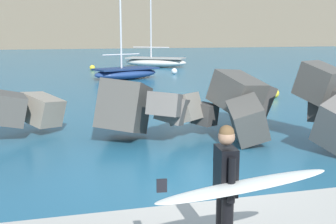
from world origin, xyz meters
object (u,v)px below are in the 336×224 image
(boat_near_left, at_px, (156,62))
(boat_near_right, at_px, (126,73))
(surfer_with_board, at_px, (231,186))
(mooring_buoy_outer, at_px, (92,68))
(mooring_buoy_middle, at_px, (174,71))
(mooring_buoy_inner, at_px, (275,93))

(boat_near_left, distance_m, boat_near_right, 9.90)
(surfer_with_board, bearing_deg, mooring_buoy_outer, 87.98)
(surfer_with_board, height_order, boat_near_left, boat_near_left)
(boat_near_right, bearing_deg, mooring_buoy_outer, 102.63)
(mooring_buoy_middle, xyz_separation_m, mooring_buoy_outer, (-5.60, 4.65, 0.00))
(boat_near_left, height_order, boat_near_right, boat_near_left)
(surfer_with_board, relative_size, boat_near_left, 0.27)
(mooring_buoy_middle, bearing_deg, boat_near_right, -148.88)
(boat_near_left, relative_size, mooring_buoy_outer, 17.51)
(boat_near_right, xyz_separation_m, mooring_buoy_middle, (4.02, 2.43, -0.21))
(boat_near_right, distance_m, mooring_buoy_middle, 4.70)
(mooring_buoy_middle, bearing_deg, mooring_buoy_outer, 140.31)
(boat_near_right, bearing_deg, boat_near_left, 65.25)
(boat_near_left, relative_size, mooring_buoy_inner, 17.51)
(boat_near_left, relative_size, mooring_buoy_middle, 17.51)
(mooring_buoy_inner, bearing_deg, mooring_buoy_outer, 112.54)
(mooring_buoy_inner, relative_size, mooring_buoy_middle, 1.00)
(surfer_with_board, xyz_separation_m, boat_near_left, (6.81, 32.76, -0.78))
(surfer_with_board, height_order, boat_near_right, boat_near_right)
(mooring_buoy_outer, bearing_deg, surfer_with_board, -92.02)
(boat_near_right, relative_size, mooring_buoy_middle, 13.00)
(surfer_with_board, distance_m, mooring_buoy_outer, 30.88)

